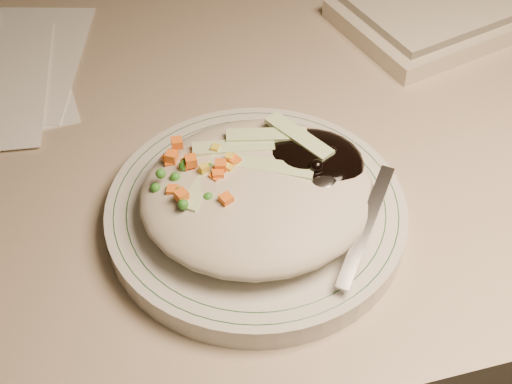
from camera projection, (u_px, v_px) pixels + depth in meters
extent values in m
cube|color=tan|center=(291.00, 101.00, 0.75)|extent=(1.40, 0.70, 0.04)
cylinder|color=silver|center=(256.00, 213.00, 0.60)|extent=(0.25, 0.25, 0.02)
torus|color=#144723|center=(256.00, 205.00, 0.59)|extent=(0.24, 0.24, 0.00)
torus|color=#144723|center=(256.00, 205.00, 0.59)|extent=(0.22, 0.22, 0.00)
ellipsoid|color=#ADA28C|center=(258.00, 193.00, 0.58)|extent=(0.19, 0.18, 0.04)
ellipsoid|color=black|center=(305.00, 166.00, 0.59)|extent=(0.10, 0.09, 0.03)
ellipsoid|color=orange|center=(198.00, 184.00, 0.58)|extent=(0.08, 0.08, 0.02)
sphere|color=black|center=(270.00, 166.00, 0.58)|extent=(0.01, 0.01, 0.01)
sphere|color=black|center=(302.00, 154.00, 0.59)|extent=(0.01, 0.01, 0.01)
sphere|color=black|center=(331.00, 152.00, 0.58)|extent=(0.01, 0.01, 0.01)
sphere|color=black|center=(318.00, 148.00, 0.60)|extent=(0.01, 0.01, 0.01)
sphere|color=black|center=(316.00, 167.00, 0.57)|extent=(0.01, 0.01, 0.01)
sphere|color=black|center=(301.00, 161.00, 0.58)|extent=(0.01, 0.01, 0.01)
sphere|color=black|center=(310.00, 149.00, 0.59)|extent=(0.01, 0.01, 0.01)
cube|color=orange|center=(191.00, 161.00, 0.57)|extent=(0.01, 0.01, 0.01)
cube|color=orange|center=(216.00, 185.00, 0.57)|extent=(0.01, 0.01, 0.01)
cube|color=orange|center=(171.00, 157.00, 0.58)|extent=(0.01, 0.01, 0.01)
cube|color=orange|center=(221.00, 166.00, 0.57)|extent=(0.01, 0.01, 0.01)
cube|color=orange|center=(218.00, 175.00, 0.57)|extent=(0.01, 0.01, 0.01)
cube|color=orange|center=(169.00, 161.00, 0.59)|extent=(0.01, 0.01, 0.01)
cube|color=orange|center=(188.00, 164.00, 0.57)|extent=(0.01, 0.01, 0.01)
cube|color=orange|center=(216.00, 178.00, 0.57)|extent=(0.01, 0.01, 0.01)
cube|color=orange|center=(234.00, 162.00, 0.57)|extent=(0.01, 0.01, 0.01)
cube|color=orange|center=(177.00, 143.00, 0.58)|extent=(0.01, 0.01, 0.01)
cube|color=orange|center=(181.00, 195.00, 0.55)|extent=(0.01, 0.01, 0.01)
cube|color=orange|center=(226.00, 200.00, 0.55)|extent=(0.01, 0.01, 0.01)
cube|color=orange|center=(173.00, 192.00, 0.56)|extent=(0.01, 0.01, 0.01)
cube|color=orange|center=(171.00, 164.00, 0.59)|extent=(0.01, 0.01, 0.01)
sphere|color=#388C28|center=(215.00, 171.00, 0.57)|extent=(0.01, 0.01, 0.01)
sphere|color=#388C28|center=(183.00, 204.00, 0.54)|extent=(0.01, 0.01, 0.01)
sphere|color=#388C28|center=(175.00, 177.00, 0.57)|extent=(0.01, 0.01, 0.01)
sphere|color=#388C28|center=(161.00, 174.00, 0.56)|extent=(0.01, 0.01, 0.01)
sphere|color=#388C28|center=(210.00, 168.00, 0.58)|extent=(0.01, 0.01, 0.01)
sphere|color=#388C28|center=(227.00, 197.00, 0.56)|extent=(0.01, 0.01, 0.01)
sphere|color=#388C28|center=(198.00, 181.00, 0.57)|extent=(0.01, 0.01, 0.01)
sphere|color=#388C28|center=(194.00, 200.00, 0.56)|extent=(0.01, 0.01, 0.01)
sphere|color=#388C28|center=(156.00, 188.00, 0.57)|extent=(0.01, 0.01, 0.01)
sphere|color=#388C28|center=(186.00, 163.00, 0.57)|extent=(0.01, 0.01, 0.01)
sphere|color=#388C28|center=(184.00, 166.00, 0.57)|extent=(0.01, 0.01, 0.01)
sphere|color=#388C28|center=(180.00, 192.00, 0.56)|extent=(0.01, 0.01, 0.01)
sphere|color=#388C28|center=(208.00, 198.00, 0.55)|extent=(0.01, 0.01, 0.01)
sphere|color=#388C28|center=(234.00, 151.00, 0.59)|extent=(0.01, 0.01, 0.01)
cube|color=yellow|center=(209.00, 168.00, 0.58)|extent=(0.01, 0.01, 0.01)
cube|color=yellow|center=(229.00, 169.00, 0.57)|extent=(0.01, 0.01, 0.01)
cube|color=yellow|center=(195.00, 168.00, 0.58)|extent=(0.01, 0.01, 0.01)
cube|color=yellow|center=(204.00, 169.00, 0.57)|extent=(0.01, 0.01, 0.01)
cube|color=yellow|center=(199.00, 183.00, 0.57)|extent=(0.01, 0.01, 0.01)
cube|color=yellow|center=(229.00, 158.00, 0.57)|extent=(0.01, 0.01, 0.01)
cube|color=yellow|center=(215.00, 149.00, 0.59)|extent=(0.01, 0.01, 0.01)
cube|color=yellow|center=(210.00, 182.00, 0.57)|extent=(0.01, 0.01, 0.01)
cube|color=#B2D18C|center=(233.00, 147.00, 0.59)|extent=(0.07, 0.03, 0.00)
cube|color=#B2D18C|center=(267.00, 135.00, 0.60)|extent=(0.07, 0.03, 0.00)
cube|color=#B2D18C|center=(206.00, 181.00, 0.57)|extent=(0.05, 0.06, 0.00)
cube|color=#B2D18C|center=(299.00, 136.00, 0.59)|extent=(0.05, 0.07, 0.00)
cube|color=#B2D18C|center=(265.00, 187.00, 0.57)|extent=(0.07, 0.04, 0.00)
cube|color=#B2D18C|center=(272.00, 167.00, 0.57)|extent=(0.07, 0.04, 0.00)
ellipsoid|color=silver|center=(318.00, 177.00, 0.57)|extent=(0.06, 0.06, 0.01)
cube|color=silver|center=(366.00, 226.00, 0.55)|extent=(0.08, 0.10, 0.03)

